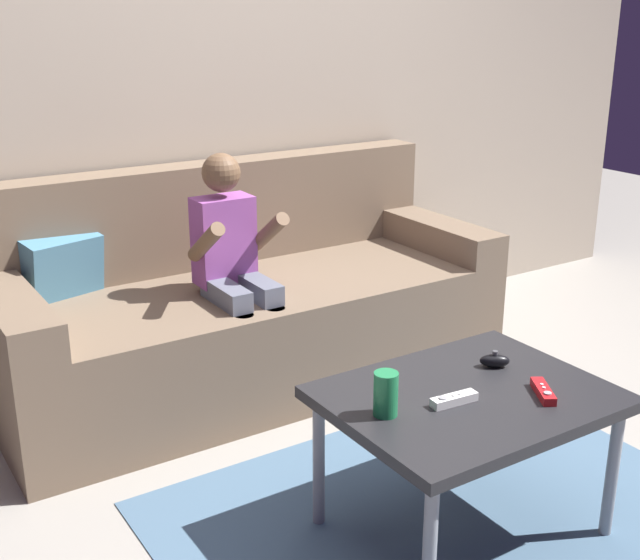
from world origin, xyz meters
TOP-DOWN VIEW (x-y plane):
  - ground_plane at (0.00, 0.00)m, footprint 9.67×9.67m
  - wall_back at (0.00, 1.55)m, footprint 4.83×0.05m
  - couch at (-0.20, 1.15)m, footprint 2.03×0.80m
  - person_seated_on_couch at (-0.33, 0.97)m, footprint 0.31×0.38m
  - coffee_table at (-0.15, -0.12)m, footprint 0.78×0.60m
  - area_rug at (-0.15, -0.12)m, footprint 1.66×1.35m
  - game_remote_white_near_edge at (-0.24, -0.15)m, footprint 0.14×0.05m
  - nunchuk_black at (0.03, -0.03)m, footprint 0.10×0.09m
  - game_remote_red_far_corner at (0.01, -0.25)m, footprint 0.10×0.14m
  - soda_can at (-0.43, -0.10)m, footprint 0.07×0.07m

SIDE VIEW (x-z plane):
  - ground_plane at x=0.00m, z-range 0.00..0.00m
  - area_rug at x=-0.15m, z-range 0.00..0.01m
  - couch at x=-0.20m, z-range -0.13..0.73m
  - coffee_table at x=-0.15m, z-range 0.18..0.63m
  - game_remote_white_near_edge at x=-0.24m, z-range 0.45..0.47m
  - game_remote_red_far_corner at x=0.01m, z-range 0.45..0.47m
  - nunchuk_black at x=0.03m, z-range 0.44..0.49m
  - soda_can at x=-0.43m, z-range 0.45..0.57m
  - person_seated_on_couch at x=-0.33m, z-range 0.08..1.05m
  - wall_back at x=0.00m, z-range 0.00..2.50m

